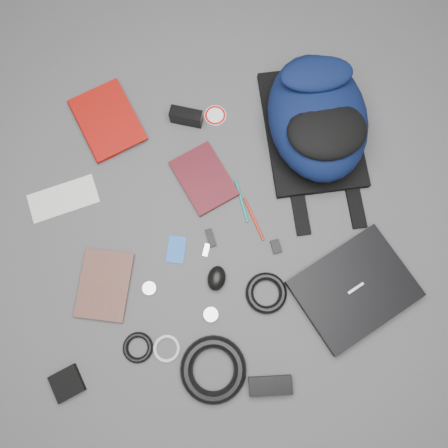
{
  "coord_description": "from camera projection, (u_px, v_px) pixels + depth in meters",
  "views": [
    {
      "loc": [
        -0.05,
        -0.31,
        1.42
      ],
      "look_at": [
        0.0,
        0.0,
        0.02
      ],
      "focal_mm": 35.0,
      "sensor_mm": 36.0,
      "label": 1
    }
  ],
  "objects": [
    {
      "name": "mouse",
      "position": [
        217.0,
        278.0,
        1.39
      ],
      "size": [
        0.08,
        0.09,
        0.04
      ],
      "primitive_type": "ellipsoid",
      "rotation": [
        0.0,
        0.0,
        -0.32
      ],
      "color": "black",
      "rests_on": "ground"
    },
    {
      "name": "key_fob",
      "position": [
        276.0,
        246.0,
        1.43
      ],
      "size": [
        0.03,
        0.05,
        0.01
      ],
      "primitive_type": "cube",
      "rotation": [
        0.0,
        0.0,
        0.11
      ],
      "color": "black",
      "rests_on": "ground"
    },
    {
      "name": "compact_camera",
      "position": [
        186.0,
        117.0,
        1.5
      ],
      "size": [
        0.12,
        0.08,
        0.06
      ],
      "primitive_type": "cube",
      "rotation": [
        0.0,
        0.0,
        -0.36
      ],
      "color": "black",
      "rests_on": "ground"
    },
    {
      "name": "backpack",
      "position": [
        317.0,
        117.0,
        1.42
      ],
      "size": [
        0.35,
        0.51,
        0.21
      ],
      "primitive_type": null,
      "rotation": [
        0.0,
        0.0,
        -0.02
      ],
      "color": "black",
      "rests_on": "ground"
    },
    {
      "name": "pen_red",
      "position": [
        254.0,
        219.0,
        1.45
      ],
      "size": [
        0.05,
        0.16,
        0.01
      ],
      "primitive_type": "cylinder",
      "rotation": [
        1.57,
        0.0,
        0.26
      ],
      "color": "#AF1E0D",
      "rests_on": "ground"
    },
    {
      "name": "dvd_case",
      "position": [
        204.0,
        179.0,
        1.48
      ],
      "size": [
        0.22,
        0.26,
        0.02
      ],
      "primitive_type": "cube",
      "rotation": [
        0.0,
        0.0,
        0.38
      ],
      "color": "#3A0B10",
      "rests_on": "ground"
    },
    {
      "name": "envelope",
      "position": [
        63.0,
        199.0,
        1.47
      ],
      "size": [
        0.24,
        0.15,
        0.0
      ],
      "primitive_type": "cube",
      "rotation": [
        0.0,
        0.0,
        0.2
      ],
      "color": "silver",
      "rests_on": "ground"
    },
    {
      "name": "headphone_left",
      "position": [
        149.0,
        288.0,
        1.4
      ],
      "size": [
        0.05,
        0.05,
        0.01
      ],
      "primitive_type": "cylinder",
      "rotation": [
        0.0,
        0.0,
        -0.23
      ],
      "color": "silver",
      "rests_on": "ground"
    },
    {
      "name": "power_cord_coil",
      "position": [
        213.0,
        370.0,
        1.33
      ],
      "size": [
        0.27,
        0.27,
        0.04
      ],
      "primitive_type": "torus",
      "rotation": [
        0.0,
        0.0,
        -0.39
      ],
      "color": "black",
      "rests_on": "ground"
    },
    {
      "name": "earbud_coil",
      "position": [
        138.0,
        348.0,
        1.36
      ],
      "size": [
        0.11,
        0.11,
        0.02
      ],
      "primitive_type": "torus",
      "rotation": [
        0.0,
        0.0,
        0.15
      ],
      "color": "black",
      "rests_on": "ground"
    },
    {
      "name": "usb_black",
      "position": [
        211.0,
        238.0,
        1.44
      ],
      "size": [
        0.03,
        0.06,
        0.01
      ],
      "primitive_type": "cube",
      "rotation": [
        0.0,
        0.0,
        0.17
      ],
      "color": "black",
      "rests_on": "ground"
    },
    {
      "name": "usb_silver",
      "position": [
        206.0,
        250.0,
        1.43
      ],
      "size": [
        0.03,
        0.05,
        0.01
      ],
      "primitive_type": "cube",
      "rotation": [
        0.0,
        0.0,
        -0.38
      ],
      "color": "silver",
      "rests_on": "ground"
    },
    {
      "name": "white_cable_coil",
      "position": [
        167.0,
        349.0,
        1.36
      ],
      "size": [
        0.11,
        0.11,
        0.01
      ],
      "primitive_type": "torus",
      "rotation": [
        0.0,
        0.0,
        -0.37
      ],
      "color": "silver",
      "rests_on": "ground"
    },
    {
      "name": "id_badge",
      "position": [
        176.0,
        250.0,
        1.43
      ],
      "size": [
        0.08,
        0.1,
        0.0
      ],
      "primitive_type": "cube",
      "rotation": [
        0.0,
        0.0,
        -0.26
      ],
      "color": "#174FAD",
      "rests_on": "ground"
    },
    {
      "name": "ground",
      "position": [
        224.0,
        225.0,
        1.45
      ],
      "size": [
        4.0,
        4.0,
        0.0
      ],
      "primitive_type": "plane",
      "color": "#4F4F51",
      "rests_on": "ground"
    },
    {
      "name": "cable_coil",
      "position": [
        266.0,
        293.0,
        1.39
      ],
      "size": [
        0.17,
        0.17,
        0.03
      ],
      "primitive_type": "torus",
      "rotation": [
        0.0,
        0.0,
        0.4
      ],
      "color": "black",
      "rests_on": "ground"
    },
    {
      "name": "textbook_red",
      "position": [
        82.0,
        133.0,
        1.51
      ],
      "size": [
        0.27,
        0.31,
        0.03
      ],
      "primitive_type": "imported",
      "rotation": [
        0.0,
        0.0,
        0.34
      ],
      "color": "maroon",
      "rests_on": "ground"
    },
    {
      "name": "power_brick",
      "position": [
        270.0,
        386.0,
        1.32
      ],
      "size": [
        0.14,
        0.07,
        0.03
      ],
      "primitive_type": "cube",
      "rotation": [
        0.0,
        0.0,
        -0.1
      ],
      "color": "black",
      "rests_on": "ground"
    },
    {
      "name": "pen_teal",
      "position": [
        242.0,
        201.0,
        1.46
      ],
      "size": [
        0.03,
        0.15,
        0.01
      ],
      "primitive_type": "cylinder",
      "rotation": [
        1.57,
        0.0,
        0.11
      ],
      "color": "#0E8173",
      "rests_on": "ground"
    },
    {
      "name": "pouch",
      "position": [
        67.0,
        383.0,
        1.33
      ],
      "size": [
        0.11,
        0.11,
        0.02
      ],
      "primitive_type": "cube",
      "rotation": [
        0.0,
        0.0,
        0.34
      ],
      "color": "black",
      "rests_on": "ground"
    },
    {
      "name": "comic_book",
      "position": [
        80.0,
        282.0,
        1.4
      ],
      "size": [
        0.21,
        0.26,
        0.02
      ],
      "primitive_type": "imported",
      "rotation": [
        0.0,
        0.0,
        -0.27
      ],
      "color": "#AE4F0C",
      "rests_on": "ground"
    },
    {
      "name": "laptop",
      "position": [
        354.0,
        289.0,
        1.39
      ],
      "size": [
        0.43,
        0.39,
        0.03
      ],
      "primitive_type": "cube",
      "rotation": [
        0.0,
        0.0,
        0.42
      ],
      "color": "black",
      "rests_on": "ground"
    },
    {
      "name": "headphone_right",
      "position": [
        211.0,
        314.0,
        1.38
      ],
      "size": [
        0.06,
        0.06,
        0.01
      ],
      "primitive_type": "cylinder",
      "rotation": [
        0.0,
        0.0,
        0.42
      ],
      "color": "#B2B1B4",
      "rests_on": "ground"
    },
    {
      "name": "sticker_disc",
      "position": [
        215.0,
        115.0,
        1.54
      ],
      "size": [
        0.09,
        0.09,
        0.0
      ],
      "primitive_type": "cylinder",
      "rotation": [
        0.0,
        0.0,
        -0.22
      ],
      "color": "white",
      "rests_on": "ground"
    }
  ]
}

